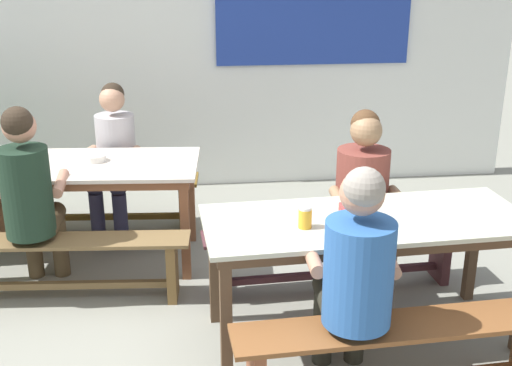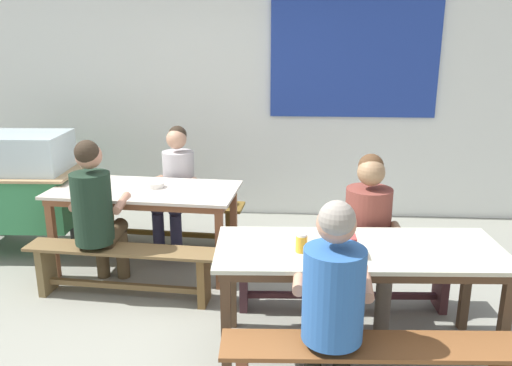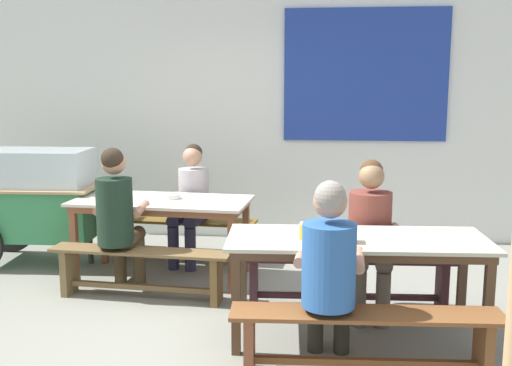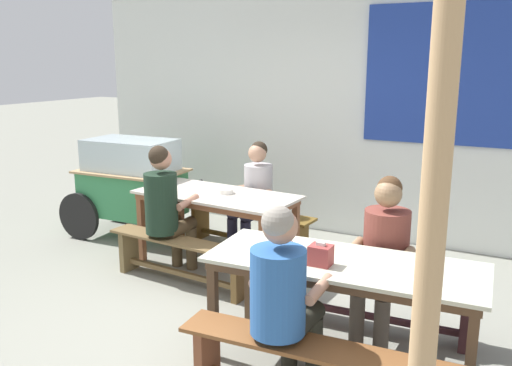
% 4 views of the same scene
% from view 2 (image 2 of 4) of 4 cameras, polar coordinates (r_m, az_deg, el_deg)
% --- Properties ---
extents(ground_plane, '(40.00, 40.00, 0.00)m').
position_cam_2_polar(ground_plane, '(3.91, -6.16, -15.90)').
color(ground_plane, gray).
extents(backdrop_wall, '(6.54, 0.23, 3.07)m').
position_cam_2_polar(backdrop_wall, '(5.98, -1.77, 11.59)').
color(backdrop_wall, silver).
rests_on(backdrop_wall, ground_plane).
extents(dining_table_far, '(1.68, 0.87, 0.76)m').
position_cam_2_polar(dining_table_far, '(4.70, -12.10, -1.47)').
color(dining_table_far, beige).
rests_on(dining_table_far, ground_plane).
extents(dining_table_near, '(1.87, 0.81, 0.76)m').
position_cam_2_polar(dining_table_near, '(3.43, 11.20, -8.09)').
color(dining_table_near, beige).
rests_on(dining_table_near, ground_plane).
extents(bench_far_back, '(1.58, 0.43, 0.43)m').
position_cam_2_polar(bench_far_back, '(5.34, -9.74, -3.56)').
color(bench_far_back, brown).
rests_on(bench_far_back, ground_plane).
extents(bench_far_front, '(1.58, 0.37, 0.43)m').
position_cam_2_polar(bench_far_front, '(4.34, -14.44, -8.76)').
color(bench_far_front, brown).
rests_on(bench_far_front, ground_plane).
extents(bench_near_back, '(1.78, 0.35, 0.43)m').
position_cam_2_polar(bench_near_back, '(4.11, 9.49, -9.87)').
color(bench_near_back, '#49272C').
rests_on(bench_near_back, ground_plane).
extents(bench_near_front, '(1.70, 0.38, 0.43)m').
position_cam_2_polar(bench_near_front, '(3.12, 12.73, -19.05)').
color(bench_near_front, brown).
rests_on(bench_near_front, ground_plane).
extents(food_cart, '(1.58, 0.82, 1.17)m').
position_cam_2_polar(food_cart, '(5.52, -25.06, -0.01)').
color(food_cart, '#34854F').
rests_on(food_cart, ground_plane).
extents(person_right_near_table, '(0.46, 0.59, 1.23)m').
position_cam_2_polar(person_right_near_table, '(3.92, 12.27, -4.81)').
color(person_right_near_table, '#655A4F').
rests_on(person_right_near_table, ground_plane).
extents(person_center_facing, '(0.46, 0.56, 1.22)m').
position_cam_2_polar(person_center_facing, '(5.12, -8.78, 0.18)').
color(person_center_facing, '#2D2E49').
rests_on(person_center_facing, ground_plane).
extents(person_left_back_turned, '(0.42, 0.56, 1.30)m').
position_cam_2_polar(person_left_back_turned, '(4.32, -17.19, -2.75)').
color(person_left_back_turned, '#4C3C26').
rests_on(person_left_back_turned, ground_plane).
extents(person_near_front, '(0.45, 0.58, 1.26)m').
position_cam_2_polar(person_near_front, '(2.92, 8.44, -11.77)').
color(person_near_front, '#292921').
rests_on(person_near_front, ground_plane).
extents(tissue_box, '(0.14, 0.12, 0.16)m').
position_cam_2_polar(tissue_box, '(3.23, 9.62, -6.79)').
color(tissue_box, '#9B3836').
rests_on(tissue_box, dining_table_near).
extents(condiment_jar, '(0.07, 0.07, 0.12)m').
position_cam_2_polar(condiment_jar, '(3.26, 5.02, -6.57)').
color(condiment_jar, gold).
rests_on(condiment_jar, dining_table_near).
extents(soup_bowl, '(0.16, 0.16, 0.05)m').
position_cam_2_polar(soup_bowl, '(4.68, -11.04, -0.20)').
color(soup_bowl, silver).
rests_on(soup_bowl, dining_table_far).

